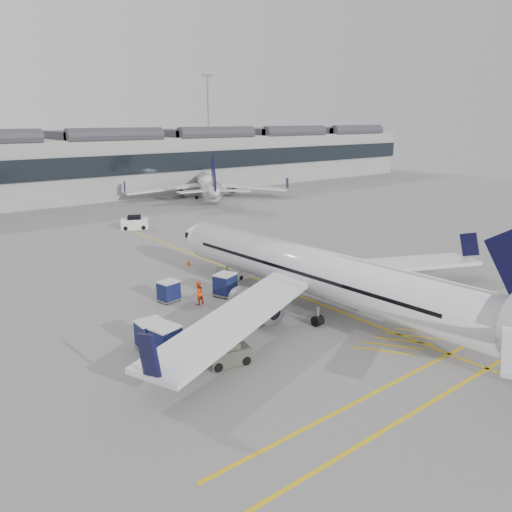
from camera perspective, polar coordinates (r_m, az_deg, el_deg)
ground at (r=34.12m, az=-2.75°, el=-9.94°), size 220.00×220.00×0.00m
apron_markings at (r=47.17m, az=-0.03°, el=-2.62°), size 0.25×60.00×0.01m
airliner_main at (r=38.85m, az=7.60°, el=-2.08°), size 35.29×38.63×10.26m
airliner_far at (r=96.78m, az=-5.64°, el=8.23°), size 27.95×30.83×9.03m
belt_loader at (r=47.96m, az=-1.15°, el=-1.69°), size 4.23×1.59×1.72m
baggage_cart_a at (r=42.59m, az=-3.55°, el=-3.20°), size 2.24×2.05×1.93m
baggage_cart_b at (r=41.81m, az=-9.95°, el=-3.91°), size 1.87×1.64×1.74m
baggage_cart_c at (r=33.73m, az=-11.96°, el=-8.66°), size 1.87×1.55×1.93m
baggage_cart_d at (r=32.68m, az=-10.30°, el=-9.39°), size 2.10×1.85×1.92m
ramp_agent_a at (r=43.05m, az=-2.41°, el=-3.30°), size 0.61×0.70×1.61m
ramp_agent_b at (r=40.81m, az=-6.61°, el=-4.23°), size 1.04×0.88×1.91m
pushback_tug at (r=31.30m, az=-3.27°, el=-11.09°), size 2.85×2.06×1.45m
safety_cone_nose at (r=51.98m, az=-7.73°, el=-0.73°), size 0.41×0.41×0.56m
safety_cone_engine at (r=47.15m, az=4.70°, el=-2.32°), size 0.41×0.41×0.57m
service_van_right at (r=70.49m, az=-13.70°, el=3.69°), size 4.00×3.27×1.84m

